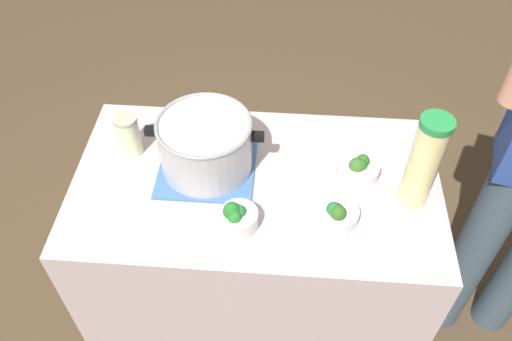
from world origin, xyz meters
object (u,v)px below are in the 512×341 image
broccoli_bowl_back (358,168)px  cooking_pot (206,144)px  broccoli_bowl_front (238,217)px  lemonade_pitcher (424,162)px  broccoli_bowl_center (336,213)px  mason_jar (129,135)px

broccoli_bowl_back → cooking_pot: bearing=179.6°
cooking_pot → broccoli_bowl_front: (0.12, -0.22, -0.06)m
lemonade_pitcher → broccoli_bowl_center: 0.28m
mason_jar → broccoli_bowl_back: bearing=-4.1°
mason_jar → broccoli_bowl_center: bearing=-19.3°
mason_jar → broccoli_bowl_back: 0.71m
mason_jar → broccoli_bowl_front: bearing=-36.1°
cooking_pot → broccoli_bowl_front: cooking_pot is taller
cooking_pot → lemonade_pitcher: (0.62, -0.08, 0.06)m
cooking_pot → broccoli_bowl_back: size_ratio=2.73×
lemonade_pitcher → broccoli_bowl_center: size_ratio=2.43×
broccoli_bowl_center → broccoli_bowl_back: 0.19m
mason_jar → broccoli_bowl_center: mason_jar is taller
broccoli_bowl_center → broccoli_bowl_back: size_ratio=0.99×
cooking_pot → mason_jar: cooking_pot is taller
cooking_pot → mason_jar: (-0.25, 0.05, -0.03)m
mason_jar → cooking_pot: bearing=-10.9°
broccoli_bowl_front → broccoli_bowl_center: (0.27, 0.04, -0.01)m
broccoli_bowl_front → lemonade_pitcher: bearing=15.1°
mason_jar → broccoli_bowl_front: mason_jar is taller
lemonade_pitcher → cooking_pot: bearing=172.3°
broccoli_bowl_back → lemonade_pitcher: bearing=-27.4°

